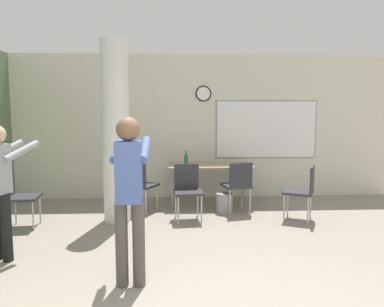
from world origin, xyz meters
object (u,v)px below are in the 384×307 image
at_px(bottle_on_table, 186,160).
at_px(chair_table_right, 238,183).
at_px(chair_table_left, 140,183).
at_px(person_watching_back, 1,181).
at_px(folding_table, 210,167).
at_px(chair_mid_room, 303,189).
at_px(person_playing_front, 129,188).
at_px(chair_by_left_wall, 18,194).
at_px(chair_table_front, 188,188).

bearing_deg(bottle_on_table, chair_table_right, -28.02).
xyz_separation_m(chair_table_left, person_watching_back, (-1.42, -1.95, 0.42)).
xyz_separation_m(folding_table, chair_mid_room, (1.36, -1.14, -0.18)).
distance_m(person_watching_back, person_playing_front, 1.71).
bearing_deg(chair_table_right, chair_table_left, 176.34).
bearing_deg(person_playing_front, chair_by_left_wall, 134.05).
bearing_deg(folding_table, person_playing_front, -109.05).
height_order(chair_table_left, chair_table_right, same).
relative_size(chair_table_right, chair_mid_room, 1.00).
bearing_deg(person_playing_front, chair_table_left, 92.88).
relative_size(chair_by_left_wall, chair_table_front, 1.00).
xyz_separation_m(chair_by_left_wall, chair_table_right, (3.38, 0.64, 0.00)).
bearing_deg(chair_table_left, person_watching_back, -125.91).
relative_size(folding_table, chair_table_right, 1.74).
relative_size(chair_by_left_wall, chair_table_right, 1.00).
xyz_separation_m(bottle_on_table, chair_by_left_wall, (-2.53, -1.10, -0.33)).
distance_m(bottle_on_table, chair_mid_room, 2.07).
relative_size(bottle_on_table, person_watching_back, 0.18).
bearing_deg(chair_table_front, person_watching_back, -145.54).
distance_m(folding_table, bottle_on_table, 0.50).
height_order(chair_by_left_wall, chair_table_right, same).
distance_m(chair_table_left, person_playing_front, 2.72).
distance_m(folding_table, person_playing_front, 3.40).
relative_size(chair_table_right, person_playing_front, 0.52).
relative_size(chair_table_front, person_playing_front, 0.52).
distance_m(chair_table_front, person_playing_front, 2.37).
height_order(person_watching_back, person_playing_front, person_playing_front).
xyz_separation_m(folding_table, chair_table_left, (-1.24, -0.53, -0.18)).
height_order(bottle_on_table, person_watching_back, person_watching_back).
bearing_deg(chair_by_left_wall, folding_table, 23.20).
distance_m(folding_table, chair_table_right, 0.78).
distance_m(chair_table_right, person_watching_back, 3.61).
bearing_deg(chair_table_front, chair_table_right, 21.20).
relative_size(bottle_on_table, chair_by_left_wall, 0.32).
bearing_deg(chair_mid_room, chair_by_left_wall, -178.27).
distance_m(bottle_on_table, chair_table_front, 0.86).
bearing_deg(chair_mid_room, chair_table_left, 166.68).
bearing_deg(chair_table_left, chair_by_left_wall, -156.71).
xyz_separation_m(folding_table, person_watching_back, (-2.66, -2.48, 0.24)).
distance_m(bottle_on_table, chair_table_right, 1.03).
bearing_deg(person_watching_back, bottle_on_table, 46.21).
xyz_separation_m(bottle_on_table, person_playing_front, (-0.66, -3.02, 0.14)).
bearing_deg(bottle_on_table, person_watching_back, -133.79).
height_order(chair_by_left_wall, person_watching_back, person_watching_back).
height_order(folding_table, chair_table_right, chair_table_right).
distance_m(chair_table_left, chair_mid_room, 2.67).
relative_size(chair_by_left_wall, chair_mid_room, 1.00).
relative_size(chair_table_left, chair_mid_room, 1.00).
distance_m(chair_table_left, chair_table_right, 1.66).
bearing_deg(bottle_on_table, chair_by_left_wall, -156.53).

